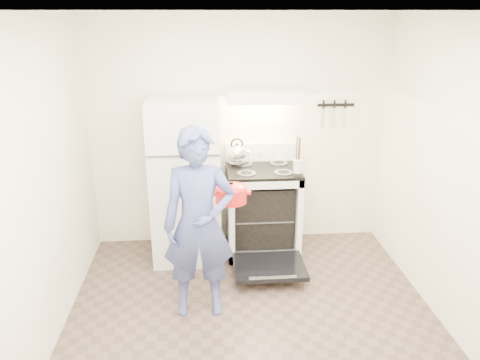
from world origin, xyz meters
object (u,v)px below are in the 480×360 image
object	(u,v)px
stove_body	(262,211)
tea_kettle	(237,152)
person	(199,225)
dutch_oven	(231,195)
refrigerator	(186,180)

from	to	relation	value
stove_body	tea_kettle	world-z (taller)	tea_kettle
stove_body	person	world-z (taller)	person
tea_kettle	person	bearing A→B (deg)	-108.70
stove_body	tea_kettle	distance (m)	0.70
person	dutch_oven	size ratio (longest dim) A/B	4.63
stove_body	tea_kettle	xyz separation A→B (m)	(-0.27, 0.12, 0.64)
person	dutch_oven	xyz separation A→B (m)	(0.29, 0.38, 0.10)
stove_body	dutch_oven	xyz separation A→B (m)	(-0.38, -0.68, 0.47)
tea_kettle	person	size ratio (longest dim) A/B	0.18
person	stove_body	bearing A→B (deg)	56.21
person	dutch_oven	distance (m)	0.49
refrigerator	tea_kettle	world-z (taller)	refrigerator
tea_kettle	person	distance (m)	1.28
refrigerator	tea_kettle	xyz separation A→B (m)	(0.54, 0.15, 0.25)
stove_body	tea_kettle	bearing A→B (deg)	154.91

